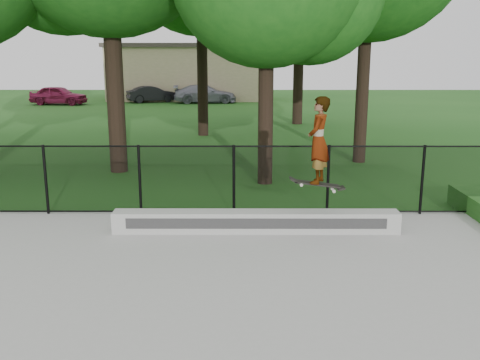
{
  "coord_description": "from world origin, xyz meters",
  "views": [
    {
      "loc": [
        2.16,
        -5.14,
        3.37
      ],
      "look_at": [
        2.13,
        4.2,
        1.2
      ],
      "focal_mm": 40.0,
      "sensor_mm": 36.0,
      "label": 1
    }
  ],
  "objects_px": {
    "car_b": "(152,94)",
    "car_c": "(205,94)",
    "car_a": "(59,95)",
    "grind_ledge": "(256,221)",
    "skater_airborne": "(318,142)"
  },
  "relations": [
    {
      "from": "car_c",
      "to": "skater_airborne",
      "type": "height_order",
      "value": "skater_airborne"
    },
    {
      "from": "grind_ledge",
      "to": "skater_airborne",
      "type": "height_order",
      "value": "skater_airborne"
    },
    {
      "from": "car_b",
      "to": "car_c",
      "type": "height_order",
      "value": "car_c"
    },
    {
      "from": "skater_airborne",
      "to": "car_b",
      "type": "bearing_deg",
      "value": 104.79
    },
    {
      "from": "car_c",
      "to": "car_a",
      "type": "bearing_deg",
      "value": 92.16
    },
    {
      "from": "car_c",
      "to": "skater_airborne",
      "type": "xyz_separation_m",
      "value": [
        4.06,
        -29.83,
        1.19
      ]
    },
    {
      "from": "skater_airborne",
      "to": "car_c",
      "type": "bearing_deg",
      "value": 97.74
    },
    {
      "from": "grind_ledge",
      "to": "car_b",
      "type": "bearing_deg",
      "value": 102.91
    },
    {
      "from": "grind_ledge",
      "to": "car_c",
      "type": "bearing_deg",
      "value": 95.67
    },
    {
      "from": "grind_ledge",
      "to": "car_a",
      "type": "height_order",
      "value": "car_a"
    },
    {
      "from": "car_b",
      "to": "skater_airborne",
      "type": "bearing_deg",
      "value": 170.35
    },
    {
      "from": "car_b",
      "to": "skater_airborne",
      "type": "relative_size",
      "value": 1.91
    },
    {
      "from": "grind_ledge",
      "to": "car_c",
      "type": "xyz_separation_m",
      "value": [
        -2.94,
        29.58,
        0.4
      ]
    },
    {
      "from": "grind_ledge",
      "to": "car_a",
      "type": "bearing_deg",
      "value": 115.09
    },
    {
      "from": "grind_ledge",
      "to": "car_b",
      "type": "distance_m",
      "value": 30.97
    }
  ]
}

